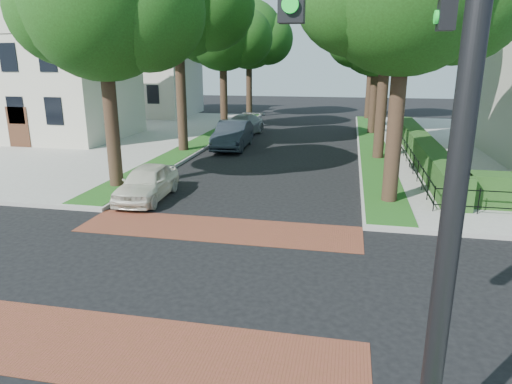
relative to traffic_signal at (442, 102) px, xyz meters
The scene contains 20 objects.
ground 8.09m from the traffic_signal, 137.91° to the left, with size 120.00×120.00×0.00m, color black.
sidewalk_nw 34.12m from the traffic_signal, 136.17° to the left, with size 30.00×30.00×0.15m, color gray.
crosswalk_far 10.20m from the traffic_signal, 122.69° to the left, with size 9.00×2.20×0.01m, color brown.
crosswalk_near 6.89m from the traffic_signal, 166.05° to the left, with size 9.00×2.20×0.01m, color brown.
grass_strip_ne 23.95m from the traffic_signal, 88.75° to the left, with size 1.60×29.80×0.02m, color #1B4814.
grass_strip_nw 26.06m from the traffic_signal, 113.63° to the left, with size 1.60×29.80×0.02m, color #1B4814.
tree_right_mid 19.95m from the traffic_signal, 87.89° to the left, with size 8.25×7.09×11.22m.
tree_right_far 28.73m from the traffic_signal, 88.57° to the left, with size 7.25×6.23×9.74m.
tree_right_back 37.74m from the traffic_signal, 88.91° to the left, with size 7.50×6.45×10.20m.
tree_left_near 15.74m from the traffic_signal, 131.45° to the left, with size 7.50×6.45×10.20m.
tree_left_far 30.52m from the traffic_signal, 109.77° to the left, with size 7.00×6.02×9.86m.
tree_left_back 39.12m from the traffic_signal, 105.27° to the left, with size 7.75×6.66×10.44m.
hedge_main_road 20.01m from the traffic_signal, 81.75° to the left, with size 1.00×18.00×1.20m, color #1F4116.
fence_main_road 19.95m from the traffic_signal, 84.08° to the left, with size 0.06×18.00×0.90m, color black, non-canonical shape.
house_left_near 30.29m from the traffic_signal, 132.28° to the left, with size 10.00×9.00×10.14m.
house_left_far 41.72m from the traffic_signal, 119.24° to the left, with size 10.00×9.00×10.14m.
traffic_signal is the anchor object (origin of this frame).
parked_car_front 13.92m from the traffic_signal, 129.57° to the left, with size 1.57×3.91×1.33m, color silver.
parked_car_middle 22.98m from the traffic_signal, 110.36° to the left, with size 1.75×5.03×1.66m, color #1F262E.
parked_car_rear 27.87m from the traffic_signal, 107.92° to the left, with size 2.01×4.96×1.44m, color gray.
Camera 1 is at (3.88, -9.89, 5.15)m, focal length 32.00 mm.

